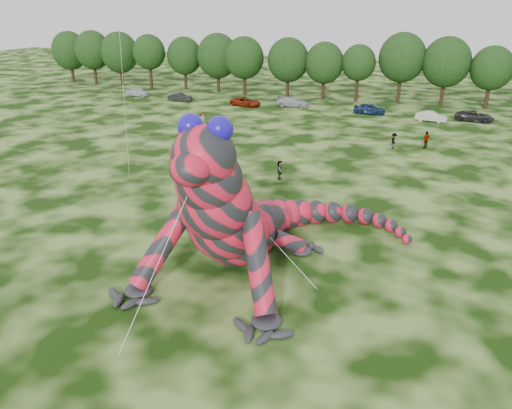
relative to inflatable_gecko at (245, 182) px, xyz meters
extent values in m
plane|color=#16330A|center=(-3.07, -3.01, -4.92)|extent=(240.00, 240.00, 0.00)
cylinder|color=silver|center=(-12.94, 7.62, 4.68)|extent=(0.02, 0.02, 19.97)
cylinder|color=#382314|center=(-14.70, 9.71, -4.80)|extent=(0.08, 0.08, 0.24)
imported|color=silver|center=(-36.87, 46.53, -4.22)|extent=(4.21, 1.94, 1.40)
imported|color=black|center=(-28.18, 44.90, -4.29)|extent=(3.90, 1.65, 1.25)
imported|color=maroon|center=(-17.03, 44.71, -4.26)|extent=(5.06, 3.05, 1.32)
imported|color=#ABB1B4|center=(-10.22, 46.64, -4.20)|extent=(4.96, 2.04, 1.44)
imported|color=navy|center=(1.35, 45.23, -4.18)|extent=(4.38, 1.77, 1.49)
imported|color=silver|center=(9.64, 43.34, -4.27)|extent=(4.15, 2.05, 1.31)
imported|color=#242426|center=(15.02, 45.32, -4.24)|extent=(5.12, 2.87, 1.35)
imported|color=gray|center=(-10.10, 21.35, -4.12)|extent=(0.58, 0.69, 1.59)
imported|color=gray|center=(9.51, 29.63, -4.00)|extent=(1.07, 1.09, 1.84)
imported|color=gray|center=(-2.33, 14.64, -4.07)|extent=(0.91, 1.65, 1.70)
imported|color=gray|center=(-12.08, 19.78, -4.14)|extent=(0.92, 0.82, 1.56)
imported|color=gray|center=(6.25, 28.25, -4.08)|extent=(0.96, 1.24, 1.69)
imported|color=gray|center=(-17.49, 30.62, -4.02)|extent=(0.99, 1.05, 1.80)
camera|label=1|loc=(9.90, -25.71, 9.82)|focal=35.00mm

